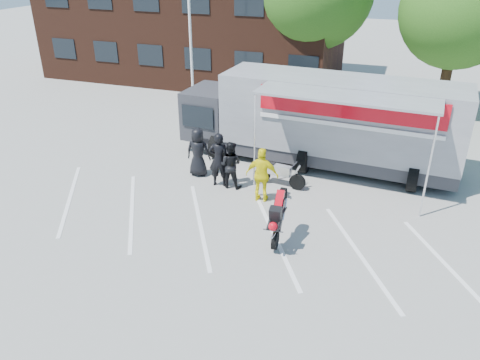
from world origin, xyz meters
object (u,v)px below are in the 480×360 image
Objects in this scene: spectator_leather_b at (219,160)px; spectator_hivis at (262,175)px; tree_mid at (459,11)px; spectator_leather_c at (230,165)px; flagpole at (194,11)px; stunt_bike_rider at (279,239)px; spectator_leather_a at (198,152)px; transporter_truck at (322,164)px; parked_motorcycle at (279,185)px.

spectator_leather_b is 1.06× the size of spectator_hivis.
spectator_hivis is (-5.85, -11.96, -4.01)m from tree_mid.
tree_mid is 4.55× the size of spectator_leather_c.
flagpole reaches higher than spectator_leather_c.
stunt_bike_rider is at bearing -108.45° from tree_mid.
spectator_leather_a is at bearing -25.96° from spectator_hivis.
tree_mid is at bearing -120.29° from spectator_hivis.
tree_mid is at bearing 65.21° from transporter_truck.
spectator_leather_b reaches higher than spectator_leather_c.
transporter_truck is at bearing -26.25° from flagpole.
flagpole reaches higher than transporter_truck.
tree_mid is 3.91× the size of spectator_leather_b.
flagpole reaches higher than stunt_bike_rider.
tree_mid is 15.58m from stunt_bike_rider.
tree_mid reaches higher than transporter_truck.
transporter_truck is 4.94m from spectator_leather_a.
flagpole is 4.74× the size of spectator_leather_c.
flagpole is 12.24m from stunt_bike_rider.
tree_mid is 14.25m from spectator_leather_b.
flagpole is 4.54× the size of stunt_bike_rider.
tree_mid reaches higher than spectator_leather_b.
stunt_bike_rider is 0.97× the size of spectator_leather_a.
tree_mid is (11.24, 5.00, -0.11)m from flagpole.
parked_motorcycle is at bearing -117.46° from tree_mid.
spectator_leather_a is 0.93× the size of spectator_leather_b.
spectator_hivis is (5.39, -6.96, -4.12)m from flagpole.
flagpole is at bearing 157.22° from transporter_truck.
spectator_hivis is (-1.37, -3.63, 0.93)m from transporter_truck.
stunt_bike_rider is at bearing -53.91° from flagpole.
parked_motorcycle is (-5.57, -10.72, -4.94)m from tree_mid.
parked_motorcycle is 0.99× the size of spectator_leather_b.
stunt_bike_rider is at bearing 127.37° from spectator_leather_b.
transporter_truck reaches higher than stunt_bike_rider.
transporter_truck is (6.77, -3.34, -5.05)m from flagpole.
transporter_truck is at bearing 85.13° from stunt_bike_rider.
spectator_hivis is (-0.28, -1.24, 0.93)m from parked_motorcycle.
stunt_bike_rider is 1.04× the size of spectator_leather_c.
spectator_leather_b is (3.64, -6.38, -4.07)m from flagpole.
transporter_truck is at bearing -154.35° from spectator_leather_a.
tree_mid is at bearing -134.45° from spectator_leather_b.
transporter_truck is 5.68m from stunt_bike_rider.
spectator_hivis is (2.78, -1.11, 0.02)m from spectator_leather_a.
spectator_leather_a is at bearing 99.86° from parked_motorcycle.
spectator_leather_c is 1.46m from spectator_hivis.
tree_mid reaches higher than stunt_bike_rider.
flagpole is 4.12× the size of parked_motorcycle.
tree_mid is 4.12× the size of spectator_hivis.
transporter_truck is 4.15m from spectator_leather_c.
transporter_truck is 6.06× the size of stunt_bike_rider.
tree_mid reaches higher than parked_motorcycle.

